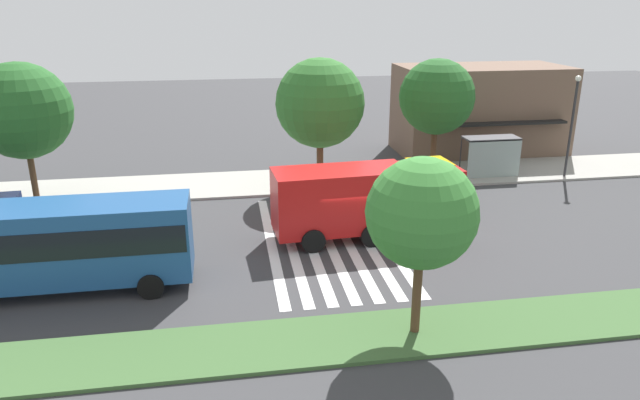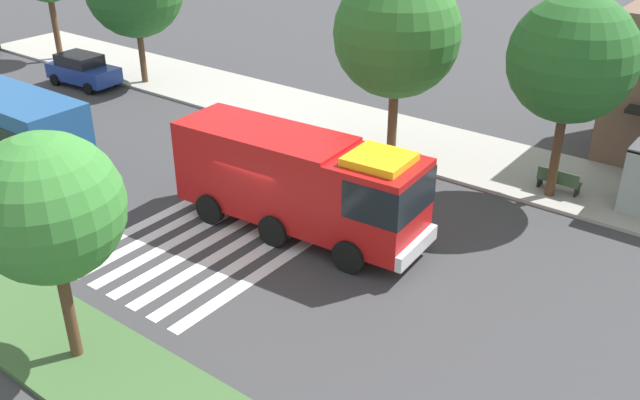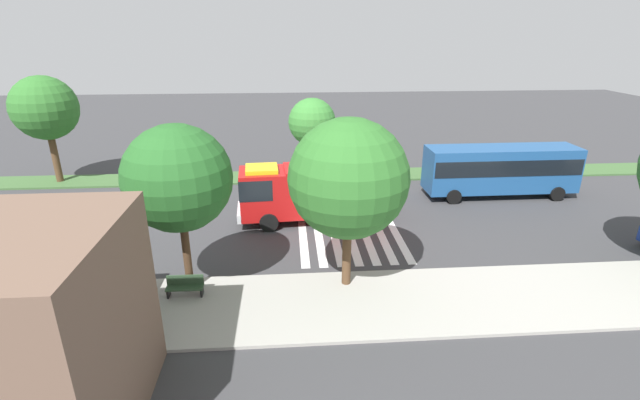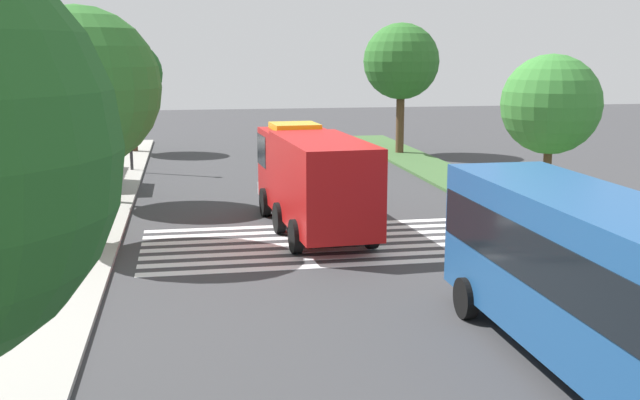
% 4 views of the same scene
% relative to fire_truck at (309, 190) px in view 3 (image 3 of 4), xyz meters
% --- Properties ---
extents(ground_plane, '(120.00, 120.00, 0.00)m').
position_rel_fire_truck_xyz_m(ground_plane, '(-1.48, -0.29, -2.00)').
color(ground_plane, '#38383A').
extents(sidewalk, '(60.00, 5.15, 0.14)m').
position_rel_fire_truck_xyz_m(sidewalk, '(-1.48, 9.25, -1.93)').
color(sidewalk, '#9E9B93').
rests_on(sidewalk, ground_plane).
extents(median_strip, '(60.00, 3.00, 0.14)m').
position_rel_fire_truck_xyz_m(median_strip, '(-1.48, -8.75, -1.93)').
color(median_strip, '#3D6033').
rests_on(median_strip, ground_plane).
extents(crosswalk, '(5.85, 12.53, 0.01)m').
position_rel_fire_truck_xyz_m(crosswalk, '(-2.21, -0.29, -1.99)').
color(crosswalk, silver).
rests_on(crosswalk, ground_plane).
extents(fire_truck, '(9.23, 3.26, 3.58)m').
position_rel_fire_truck_xyz_m(fire_truck, '(0.00, 0.00, 0.00)').
color(fire_truck, '#B71414').
rests_on(fire_truck, ground_plane).
extents(transit_bus, '(10.47, 2.89, 3.54)m').
position_rel_fire_truck_xyz_m(transit_bus, '(-13.56, -3.42, 0.10)').
color(transit_bus, navy).
rests_on(transit_bus, ground_plane).
extents(bus_stop_shelter, '(3.50, 1.40, 2.46)m').
position_rel_fire_truck_xyz_m(bus_stop_shelter, '(9.89, 8.15, -0.11)').
color(bus_stop_shelter, '#4C4C51').
rests_on(bus_stop_shelter, sidewalk).
extents(bench_near_shelter, '(1.60, 0.50, 0.90)m').
position_rel_fire_truck_xyz_m(bench_near_shelter, '(5.89, 8.15, -1.41)').
color(bench_near_shelter, '#2D472D').
rests_on(bench_near_shelter, sidewalk).
extents(sidewalk_tree_center, '(5.17, 5.17, 7.65)m').
position_rel_fire_truck_xyz_m(sidewalk_tree_center, '(-1.29, 7.68, 3.20)').
color(sidewalk_tree_center, '#513823').
rests_on(sidewalk_tree_center, sidewalk).
extents(sidewalk_tree_east, '(4.49, 4.49, 7.50)m').
position_rel_fire_truck_xyz_m(sidewalk_tree_east, '(5.77, 7.68, 3.38)').
color(sidewalk_tree_east, '#47301E').
rests_on(sidewalk_tree_east, sidewalk).
extents(median_tree_far_west, '(3.64, 3.64, 6.13)m').
position_rel_fire_truck_xyz_m(median_tree_far_west, '(-0.69, -8.75, 2.43)').
color(median_tree_far_west, '#513823').
rests_on(median_tree_far_west, median_strip).
extents(median_tree_west, '(4.64, 4.64, 7.93)m').
position_rel_fire_truck_xyz_m(median_tree_west, '(18.83, -8.75, 3.72)').
color(median_tree_west, '#513823').
rests_on(median_tree_west, median_strip).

